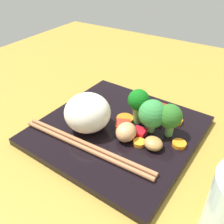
# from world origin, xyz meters

# --- Properties ---
(ground_plane) EXTENTS (1.10, 1.10, 0.02)m
(ground_plane) POSITION_xyz_m (0.00, 0.00, -0.01)
(ground_plane) COLOR olive
(square_plate) EXTENTS (0.28, 0.28, 0.01)m
(square_plate) POSITION_xyz_m (0.00, 0.00, 0.01)
(square_plate) COLOR black
(square_plate) RESTS_ON ground_plane
(rice_mound) EXTENTS (0.10, 0.10, 0.07)m
(rice_mound) POSITION_xyz_m (0.04, 0.03, 0.05)
(rice_mound) COLOR silver
(rice_mound) RESTS_ON square_plate
(broccoli_floret_0) EXTENTS (0.04, 0.04, 0.06)m
(broccoli_floret_0) POSITION_xyz_m (-0.08, -0.03, 0.05)
(broccoli_floret_0) COLOR #68A44F
(broccoli_floret_0) RESTS_ON square_plate
(broccoli_floret_1) EXTENTS (0.04, 0.04, 0.06)m
(broccoli_floret_1) POSITION_xyz_m (-0.02, -0.04, 0.05)
(broccoli_floret_1) COLOR #72AE50
(broccoli_floret_1) RESTS_ON square_plate
(broccoli_floret_2) EXTENTS (0.05, 0.05, 0.06)m
(broccoli_floret_2) POSITION_xyz_m (-0.05, -0.02, 0.05)
(broccoli_floret_2) COLOR #80B75E
(broccoli_floret_2) RESTS_ON square_plate
(carrot_slice_0) EXTENTS (0.03, 0.03, 0.01)m
(carrot_slice_0) POSITION_xyz_m (-0.08, -0.07, 0.02)
(carrot_slice_0) COLOR orange
(carrot_slice_0) RESTS_ON square_plate
(carrot_slice_1) EXTENTS (0.03, 0.03, 0.01)m
(carrot_slice_1) POSITION_xyz_m (-0.11, -0.01, 0.02)
(carrot_slice_1) COLOR orange
(carrot_slice_1) RESTS_ON square_plate
(carrot_slice_2) EXTENTS (0.04, 0.04, 0.01)m
(carrot_slice_2) POSITION_xyz_m (-0.00, -0.03, 0.02)
(carrot_slice_2) COLOR orange
(carrot_slice_2) RESTS_ON square_plate
(carrot_slice_3) EXTENTS (0.03, 0.03, 0.01)m
(carrot_slice_3) POSITION_xyz_m (-0.05, 0.02, 0.02)
(carrot_slice_3) COLOR orange
(carrot_slice_3) RESTS_ON square_plate
(pepper_chunk_0) EXTENTS (0.02, 0.02, 0.02)m
(pepper_chunk_0) POSITION_xyz_m (-0.05, -0.07, 0.02)
(pepper_chunk_0) COLOR red
(pepper_chunk_0) RESTS_ON square_plate
(pepper_chunk_1) EXTENTS (0.03, 0.03, 0.01)m
(pepper_chunk_1) POSITION_xyz_m (-0.03, -0.06, 0.02)
(pepper_chunk_1) COLOR red
(pepper_chunk_1) RESTS_ON square_plate
(pepper_chunk_2) EXTENTS (0.03, 0.03, 0.01)m
(pepper_chunk_2) POSITION_xyz_m (-0.01, -0.00, 0.02)
(pepper_chunk_2) COLOR red
(pepper_chunk_2) RESTS_ON square_plate
(pepper_chunk_3) EXTENTS (0.02, 0.02, 0.01)m
(pepper_chunk_3) POSITION_xyz_m (-0.04, -0.00, 0.02)
(pepper_chunk_3) COLOR red
(pepper_chunk_3) RESTS_ON square_plate
(chicken_piece_0) EXTENTS (0.04, 0.04, 0.02)m
(chicken_piece_0) POSITION_xyz_m (-0.08, 0.02, 0.02)
(chicken_piece_0) COLOR #AF8244
(chicken_piece_0) RESTS_ON square_plate
(chicken_piece_1) EXTENTS (0.04, 0.04, 0.03)m
(chicken_piece_1) POSITION_xyz_m (-0.03, 0.02, 0.03)
(chicken_piece_1) COLOR tan
(chicken_piece_1) RESTS_ON square_plate
(chopstick_pair) EXTENTS (0.24, 0.02, 0.01)m
(chopstick_pair) POSITION_xyz_m (0.02, 0.07, 0.02)
(chopstick_pair) COLOR #A36941
(chopstick_pair) RESTS_ON square_plate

